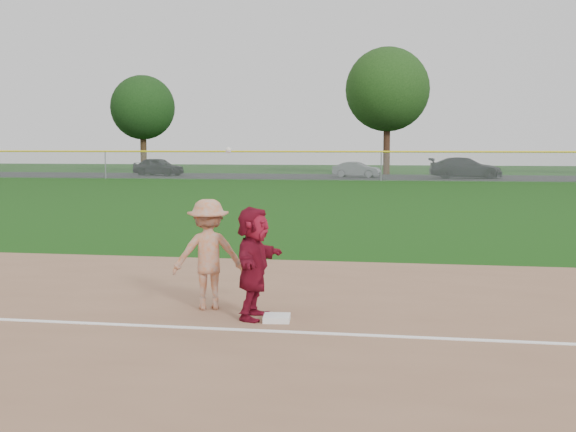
% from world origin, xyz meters
% --- Properties ---
extents(ground, '(160.00, 160.00, 0.00)m').
position_xyz_m(ground, '(0.00, 0.00, 0.00)').
color(ground, '#123D0B').
rests_on(ground, ground).
extents(foul_line, '(60.00, 0.10, 0.01)m').
position_xyz_m(foul_line, '(0.00, -0.80, 0.03)').
color(foul_line, white).
rests_on(foul_line, infield_dirt).
extents(parking_asphalt, '(120.00, 10.00, 0.01)m').
position_xyz_m(parking_asphalt, '(0.00, 46.00, 0.01)').
color(parking_asphalt, black).
rests_on(parking_asphalt, ground).
extents(first_base, '(0.40, 0.40, 0.08)m').
position_xyz_m(first_base, '(0.14, -0.23, 0.06)').
color(first_base, white).
rests_on(first_base, infield_dirt).
extents(base_runner, '(0.59, 1.49, 1.57)m').
position_xyz_m(base_runner, '(-0.21, -0.12, 0.80)').
color(base_runner, maroon).
rests_on(base_runner, infield_dirt).
extents(car_left, '(4.54, 2.82, 1.44)m').
position_xyz_m(car_left, '(-18.07, 45.91, 0.73)').
color(car_left, black).
rests_on(car_left, parking_asphalt).
extents(car_mid, '(3.71, 1.69, 1.18)m').
position_xyz_m(car_mid, '(-2.04, 45.17, 0.60)').
color(car_mid, slate).
rests_on(car_mid, parking_asphalt).
extents(car_right, '(5.38, 2.35, 1.54)m').
position_xyz_m(car_right, '(5.98, 44.74, 0.78)').
color(car_right, black).
rests_on(car_right, parking_asphalt).
extents(first_base_play, '(1.18, 0.91, 2.38)m').
position_xyz_m(first_base_play, '(-1.00, 0.36, 0.83)').
color(first_base_play, '#9E9EA1').
rests_on(first_base_play, infield_dirt).
extents(outfield_fence, '(110.00, 0.12, 110.00)m').
position_xyz_m(outfield_fence, '(0.00, 40.00, 1.96)').
color(outfield_fence, '#999EA0').
rests_on(outfield_fence, ground).
extents(tree_1, '(5.80, 5.80, 8.75)m').
position_xyz_m(tree_1, '(-22.00, 53.00, 5.83)').
color(tree_1, '#332212').
rests_on(tree_1, ground).
extents(tree_2, '(7.00, 7.00, 10.58)m').
position_xyz_m(tree_2, '(0.00, 51.50, 7.06)').
color(tree_2, '#331E12').
rests_on(tree_2, ground).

